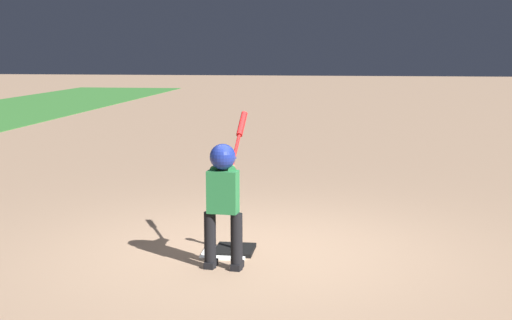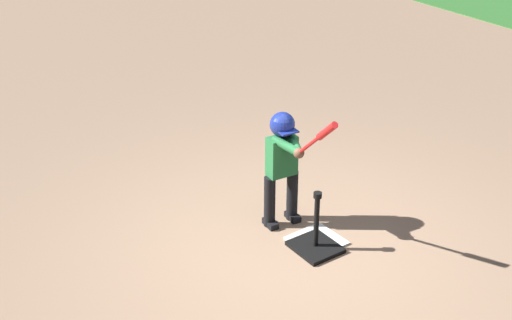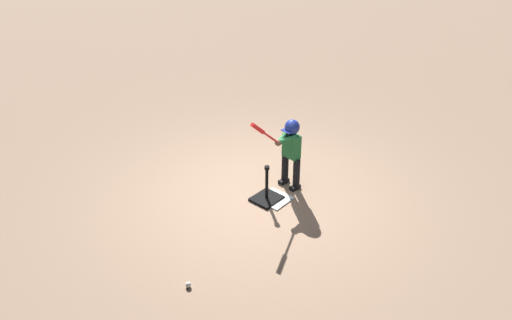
% 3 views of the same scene
% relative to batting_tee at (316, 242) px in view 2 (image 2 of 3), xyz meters
% --- Properties ---
extents(ground_plane, '(90.00, 90.00, 0.00)m').
position_rel_batting_tee_xyz_m(ground_plane, '(-0.00, -0.20, -0.08)').
color(ground_plane, '#93755B').
extents(home_plate, '(0.45, 0.45, 0.02)m').
position_rel_batting_tee_xyz_m(home_plate, '(-0.09, 0.09, -0.07)').
color(home_plate, white).
rests_on(home_plate, ground_plane).
extents(batting_tee, '(0.42, 0.38, 0.60)m').
position_rel_batting_tee_xyz_m(batting_tee, '(0.00, 0.00, 0.00)').
color(batting_tee, black).
rests_on(batting_tee, ground_plane).
extents(batter_child, '(0.95, 0.37, 1.38)m').
position_rel_batting_tee_xyz_m(batter_child, '(-0.52, 0.01, 0.66)').
color(batter_child, black).
rests_on(batter_child, ground_plane).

